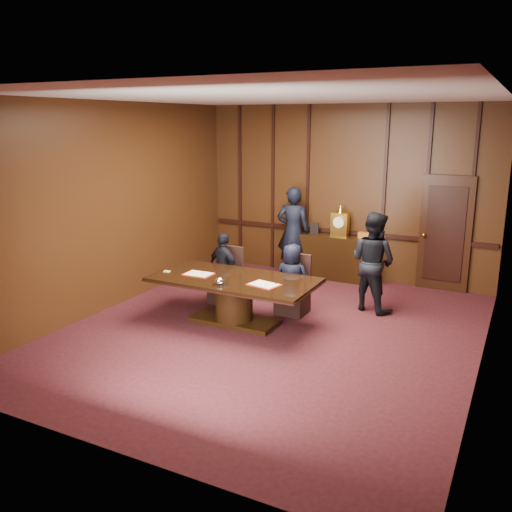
# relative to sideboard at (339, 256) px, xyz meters

# --- Properties ---
(room) EXTENTS (7.00, 7.04, 3.50)m
(room) POSITION_rel_sideboard_xyz_m (0.07, -3.12, 1.24)
(room) COLOR black
(room) RESTS_ON ground
(sideboard) EXTENTS (1.60, 0.45, 1.54)m
(sideboard) POSITION_rel_sideboard_xyz_m (0.00, 0.00, 0.00)
(sideboard) COLOR black
(sideboard) RESTS_ON ground
(conference_table) EXTENTS (2.62, 1.32, 0.76)m
(conference_table) POSITION_rel_sideboard_xyz_m (-0.68, -3.17, 0.02)
(conference_table) COLOR black
(conference_table) RESTS_ON ground
(folder_left) EXTENTS (0.47, 0.34, 0.02)m
(folder_left) POSITION_rel_sideboard_xyz_m (-1.28, -3.26, 0.28)
(folder_left) COLOR #AF2410
(folder_left) RESTS_ON conference_table
(folder_right) EXTENTS (0.52, 0.42, 0.02)m
(folder_right) POSITION_rel_sideboard_xyz_m (-0.09, -3.30, 0.28)
(folder_right) COLOR #AF2410
(folder_right) RESTS_ON conference_table
(inkstand) EXTENTS (0.20, 0.14, 0.12)m
(inkstand) POSITION_rel_sideboard_xyz_m (-0.68, -3.62, 0.33)
(inkstand) COLOR white
(inkstand) RESTS_ON conference_table
(notepad) EXTENTS (0.11, 0.08, 0.01)m
(notepad) POSITION_rel_sideboard_xyz_m (-1.84, -3.36, 0.28)
(notepad) COLOR #D3D167
(notepad) RESTS_ON conference_table
(chair_left) EXTENTS (0.50, 0.50, 0.99)m
(chair_left) POSITION_rel_sideboard_xyz_m (-1.33, -2.29, -0.19)
(chair_left) COLOR black
(chair_left) RESTS_ON ground
(chair_right) EXTENTS (0.48, 0.48, 0.99)m
(chair_right) POSITION_rel_sideboard_xyz_m (-0.03, -2.29, -0.19)
(chair_right) COLOR black
(chair_right) RESTS_ON ground
(signatory_left) EXTENTS (0.81, 0.54, 1.27)m
(signatory_left) POSITION_rel_sideboard_xyz_m (-1.33, -2.37, 0.15)
(signatory_left) COLOR black
(signatory_left) RESTS_ON ground
(signatory_right) EXTENTS (0.62, 0.43, 1.21)m
(signatory_right) POSITION_rel_sideboard_xyz_m (-0.03, -2.37, 0.12)
(signatory_right) COLOR black
(signatory_right) RESTS_ON ground
(witness_left) EXTENTS (0.76, 0.58, 1.87)m
(witness_left) POSITION_rel_sideboard_xyz_m (-0.95, -0.16, 0.45)
(witness_left) COLOR black
(witness_left) RESTS_ON ground
(witness_right) EXTENTS (1.00, 0.90, 1.71)m
(witness_right) POSITION_rel_sideboard_xyz_m (1.10, -1.53, 0.37)
(witness_right) COLOR black
(witness_right) RESTS_ON ground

